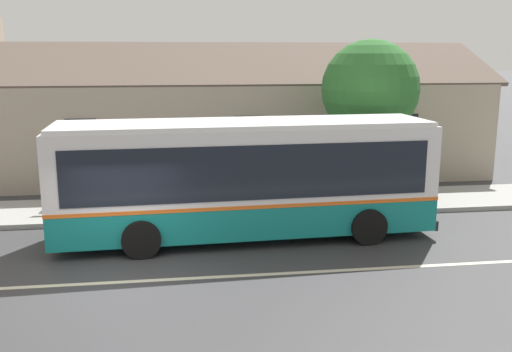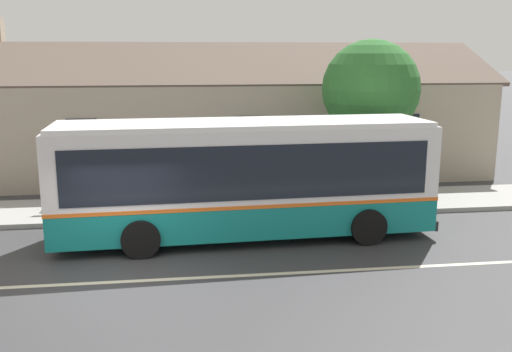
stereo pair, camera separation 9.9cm
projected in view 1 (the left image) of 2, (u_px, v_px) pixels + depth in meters
The scene contains 9 objects.
ground_plane at pixel (124, 282), 13.04m from camera, with size 300.00×300.00×0.00m, color #38383A.
sidewalk_far at pixel (139, 209), 18.83m from camera, with size 60.00×3.00×0.15m, color #9E9E99.
lane_divider_stripe at pixel (124, 282), 13.04m from camera, with size 60.00×0.16×0.01m, color beige.
community_building at pixel (168, 124), 25.29m from camera, with size 27.09×8.41×6.64m.
transit_bus at pixel (245, 176), 15.91m from camera, with size 10.59×3.06×3.31m.
bench_by_building at pixel (72, 197), 18.48m from camera, with size 1.64×0.51×0.94m.
bench_down_street at pixel (227, 194), 18.87m from camera, with size 1.81×0.51×0.94m.
street_tree_primary at pixel (370, 90), 19.72m from camera, with size 3.38×3.38×5.62m.
bus_stop_sign at pixel (421, 161), 18.78m from camera, with size 0.36×0.07×2.40m.
Camera 1 is at (1.31, -12.54, 5.12)m, focal length 40.00 mm.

